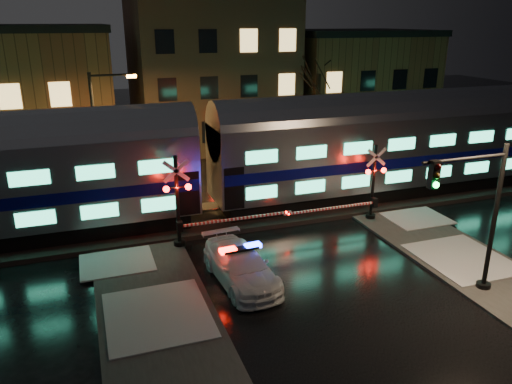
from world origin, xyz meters
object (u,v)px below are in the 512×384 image
(police_car, at_px, (241,266))
(crossing_signal_left, at_px, (186,210))
(crossing_signal_right, at_px, (367,191))
(traffic_light, at_px, (476,219))
(streetlight, at_px, (100,132))

(police_car, xyz_separation_m, crossing_signal_left, (-1.31, 3.85, 1.08))
(crossing_signal_right, relative_size, traffic_light, 0.98)
(crossing_signal_right, bearing_deg, streetlight, 151.49)
(crossing_signal_left, relative_size, traffic_light, 1.06)
(streetlight, bearing_deg, traffic_light, -49.73)
(traffic_light, height_order, streetlight, streetlight)
(police_car, distance_m, crossing_signal_right, 8.86)
(police_car, xyz_separation_m, streetlight, (-4.40, 10.54, 3.50))
(crossing_signal_right, distance_m, traffic_light, 7.68)
(crossing_signal_left, bearing_deg, streetlight, 114.83)
(crossing_signal_right, bearing_deg, police_car, -154.13)
(traffic_light, relative_size, streetlight, 0.79)
(crossing_signal_left, bearing_deg, traffic_light, -40.09)
(crossing_signal_right, height_order, traffic_light, traffic_light)
(police_car, bearing_deg, traffic_light, -30.23)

